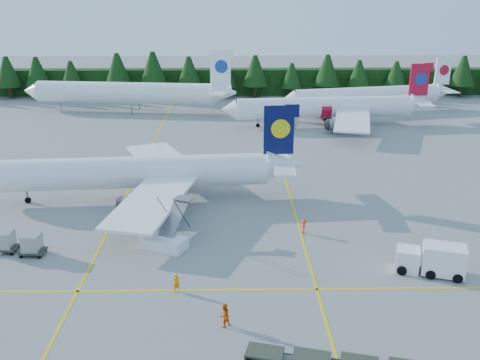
{
  "coord_description": "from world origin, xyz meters",
  "views": [
    {
      "loc": [
        -1.08,
        -44.94,
        23.76
      ],
      "look_at": [
        -0.17,
        11.56,
        3.5
      ],
      "focal_mm": 40.0,
      "sensor_mm": 36.0,
      "label": 1
    }
  ],
  "objects_px": {
    "airstairs": "(166,239)",
    "service_truck": "(431,259)",
    "airliner_red": "(321,108)",
    "airliner_navy": "(126,173)"
  },
  "relations": [
    {
      "from": "airliner_red",
      "to": "service_truck",
      "type": "relative_size",
      "value": 6.16
    },
    {
      "from": "airliner_navy",
      "to": "airstairs",
      "type": "distance_m",
      "value": 14.14
    },
    {
      "from": "airstairs",
      "to": "airliner_navy",
      "type": "bearing_deg",
      "value": 140.61
    },
    {
      "from": "airliner_red",
      "to": "airstairs",
      "type": "height_order",
      "value": "airliner_red"
    },
    {
      "from": "airliner_red",
      "to": "service_truck",
      "type": "xyz_separation_m",
      "value": [
        1.14,
        -54.26,
        -1.93
      ]
    },
    {
      "from": "airliner_red",
      "to": "service_truck",
      "type": "distance_m",
      "value": 54.31
    },
    {
      "from": "airliner_navy",
      "to": "airstairs",
      "type": "bearing_deg",
      "value": -68.68
    },
    {
      "from": "airstairs",
      "to": "service_truck",
      "type": "bearing_deg",
      "value": 11.96
    },
    {
      "from": "airstairs",
      "to": "service_truck",
      "type": "relative_size",
      "value": 1.06
    },
    {
      "from": "airliner_navy",
      "to": "service_truck",
      "type": "bearing_deg",
      "value": -35.44
    }
  ]
}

